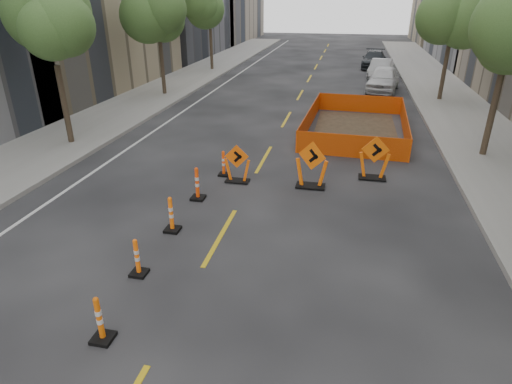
% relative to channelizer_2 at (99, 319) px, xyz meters
% --- Properties ---
extents(ground_plane, '(140.00, 140.00, 0.00)m').
position_rel_channelizer_2_xyz_m(ground_plane, '(1.08, 0.09, -0.49)').
color(ground_plane, black).
extents(sidewalk_left, '(4.00, 90.00, 0.15)m').
position_rel_channelizer_2_xyz_m(sidewalk_left, '(-7.92, 12.09, -0.42)').
color(sidewalk_left, gray).
rests_on(sidewalk_left, ground).
extents(sidewalk_right, '(4.00, 90.00, 0.15)m').
position_rel_channelizer_2_xyz_m(sidewalk_right, '(10.08, 12.09, -0.42)').
color(sidewalk_right, gray).
rests_on(sidewalk_right, ground).
extents(tree_l_b, '(2.80, 2.80, 5.95)m').
position_rel_channelizer_2_xyz_m(tree_l_b, '(-7.32, 10.09, 4.03)').
color(tree_l_b, '#382B1E').
rests_on(tree_l_b, ground).
extents(tree_l_c, '(2.80, 2.80, 5.95)m').
position_rel_channelizer_2_xyz_m(tree_l_c, '(-7.32, 20.09, 4.03)').
color(tree_l_c, '#382B1E').
rests_on(tree_l_c, ground).
extents(tree_l_d, '(2.80, 2.80, 5.95)m').
position_rel_channelizer_2_xyz_m(tree_l_d, '(-7.32, 30.09, 4.03)').
color(tree_l_d, '#382B1E').
rests_on(tree_l_d, ground).
extents(tree_r_b, '(2.80, 2.80, 5.95)m').
position_rel_channelizer_2_xyz_m(tree_r_b, '(9.48, 12.09, 4.03)').
color(tree_r_b, '#382B1E').
rests_on(tree_r_b, ground).
extents(tree_r_c, '(2.80, 2.80, 5.95)m').
position_rel_channelizer_2_xyz_m(tree_r_c, '(9.48, 22.09, 4.03)').
color(tree_r_c, '#382B1E').
rests_on(tree_r_c, ground).
extents(channelizer_2, '(0.39, 0.39, 0.98)m').
position_rel_channelizer_2_xyz_m(channelizer_2, '(0.00, 0.00, 0.00)').
color(channelizer_2, '#D55708').
rests_on(channelizer_2, ground).
extents(channelizer_3, '(0.37, 0.37, 0.94)m').
position_rel_channelizer_2_xyz_m(channelizer_3, '(-0.27, 2.04, -0.02)').
color(channelizer_3, '#FF610A').
rests_on(channelizer_3, ground).
extents(channelizer_4, '(0.40, 0.40, 1.02)m').
position_rel_channelizer_2_xyz_m(channelizer_4, '(-0.28, 4.09, 0.02)').
color(channelizer_4, '#FF630A').
rests_on(channelizer_4, ground).
extents(channelizer_5, '(0.42, 0.42, 1.07)m').
position_rel_channelizer_2_xyz_m(channelizer_5, '(-0.26, 6.13, 0.04)').
color(channelizer_5, '#ED4109').
rests_on(channelizer_5, ground).
extents(channelizer_6, '(0.36, 0.36, 0.92)m').
position_rel_channelizer_2_xyz_m(channelizer_6, '(-0.00, 8.17, -0.03)').
color(channelizer_6, '#FF4B0A').
rests_on(channelizer_6, ground).
extents(chevron_sign_left, '(0.96, 0.66, 1.34)m').
position_rel_channelizer_2_xyz_m(chevron_sign_left, '(0.61, 7.71, 0.18)').
color(chevron_sign_left, '#ED5809').
rests_on(chevron_sign_left, ground).
extents(chevron_sign_center, '(1.23, 1.00, 1.61)m').
position_rel_channelizer_2_xyz_m(chevron_sign_center, '(3.12, 7.79, 0.31)').
color(chevron_sign_center, '#EE5D0A').
rests_on(chevron_sign_center, ground).
extents(chevron_sign_right, '(1.07, 0.68, 1.55)m').
position_rel_channelizer_2_xyz_m(chevron_sign_right, '(5.15, 8.96, 0.28)').
color(chevron_sign_right, '#DE5809').
rests_on(chevron_sign_right, ground).
extents(safety_fence, '(4.70, 7.63, 0.93)m').
position_rel_channelizer_2_xyz_m(safety_fence, '(4.56, 14.70, -0.03)').
color(safety_fence, orange).
rests_on(safety_fence, ground).
extents(parked_car_near, '(2.59, 4.86, 1.57)m').
position_rel_channelizer_2_xyz_m(parked_car_near, '(6.27, 24.47, 0.30)').
color(parked_car_near, silver).
rests_on(parked_car_near, ground).
extents(parked_car_mid, '(2.17, 4.38, 1.38)m').
position_rel_channelizer_2_xyz_m(parked_car_mid, '(6.34, 29.48, 0.20)').
color(parked_car_mid, '#9A9B9F').
rests_on(parked_car_mid, ground).
extents(parked_car_far, '(2.28, 4.97, 1.41)m').
position_rel_channelizer_2_xyz_m(parked_car_far, '(6.04, 34.60, 0.21)').
color(parked_car_far, black).
rests_on(parked_car_far, ground).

